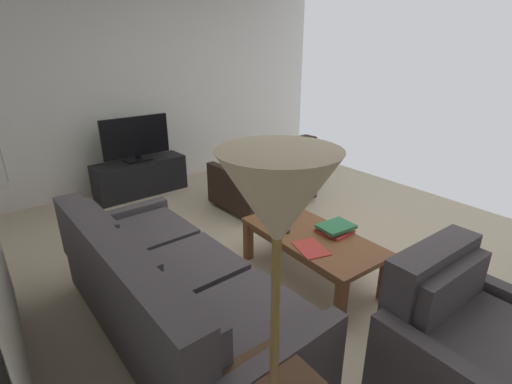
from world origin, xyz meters
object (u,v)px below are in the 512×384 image
(tv_stand, at_px, (141,177))
(book_stack, at_px, (335,228))
(sofa_main, at_px, (168,294))
(loose_magazine, at_px, (311,248))
(coffee_table, at_px, (311,241))
(armchair_side, at_px, (474,350))
(loveseat_near, at_px, (267,178))
(flat_tv, at_px, (136,138))
(floor_lamp, at_px, (277,238))
(tv_remote, at_px, (280,230))

(tv_stand, bearing_deg, book_stack, -167.13)
(sofa_main, height_order, loose_magazine, sofa_main)
(coffee_table, xyz_separation_m, loose_magazine, (-0.17, 0.18, 0.07))
(tv_stand, xyz_separation_m, armchair_side, (-4.17, -0.33, 0.11))
(armchair_side, distance_m, book_stack, 1.34)
(book_stack, bearing_deg, loveseat_near, -17.31)
(flat_tv, distance_m, book_stack, 2.96)
(coffee_table, relative_size, armchair_side, 1.35)
(sofa_main, bearing_deg, floor_lamp, 173.35)
(loveseat_near, distance_m, book_stack, 1.65)
(loveseat_near, bearing_deg, tv_stand, 41.30)
(loveseat_near, bearing_deg, coffee_table, 155.42)
(loveseat_near, distance_m, coffee_table, 1.63)
(sofa_main, relative_size, tv_stand, 1.76)
(floor_lamp, xyz_separation_m, tv_remote, (1.44, -1.24, -0.96))
(flat_tv, bearing_deg, coffee_table, -170.46)
(coffee_table, height_order, floor_lamp, floor_lamp)
(sofa_main, relative_size, flat_tv, 2.40)
(armchair_side, height_order, book_stack, armchair_side)
(coffee_table, bearing_deg, loveseat_near, -24.58)
(tv_stand, bearing_deg, loose_magazine, -174.37)
(sofa_main, relative_size, loose_magazine, 7.48)
(loose_magazine, bearing_deg, armchair_side, -73.02)
(coffee_table, bearing_deg, loose_magazine, 133.47)
(sofa_main, relative_size, loveseat_near, 1.80)
(floor_lamp, bearing_deg, armchair_side, -96.12)
(flat_tv, height_order, loose_magazine, flat_tv)
(floor_lamp, height_order, flat_tv, floor_lamp)
(tv_stand, bearing_deg, coffee_table, -170.50)
(tv_stand, distance_m, tv_remote, 2.61)
(loveseat_near, relative_size, coffee_table, 0.97)
(armchair_side, bearing_deg, coffee_table, -5.47)
(sofa_main, height_order, flat_tv, flat_tv)
(armchair_side, bearing_deg, tv_stand, 4.57)
(tv_stand, relative_size, book_stack, 4.06)
(loveseat_near, relative_size, loose_magazine, 4.16)
(floor_lamp, bearing_deg, loveseat_near, -37.55)
(coffee_table, xyz_separation_m, floor_lamp, (-1.25, 1.42, 1.03))
(sofa_main, distance_m, armchair_side, 1.82)
(sofa_main, height_order, floor_lamp, floor_lamp)
(sofa_main, distance_m, floor_lamp, 1.64)
(flat_tv, xyz_separation_m, armchair_side, (-4.17, -0.34, -0.42))
(armchair_side, xyz_separation_m, loose_magazine, (1.22, 0.04, 0.07))
(floor_lamp, bearing_deg, tv_remote, -40.70)
(book_stack, bearing_deg, loose_magazine, 102.50)
(floor_lamp, height_order, tv_stand, floor_lamp)
(book_stack, bearing_deg, sofa_main, 85.57)
(coffee_table, relative_size, loose_magazine, 4.27)
(armchair_side, bearing_deg, sofa_main, 38.86)
(coffee_table, relative_size, tv_stand, 1.00)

